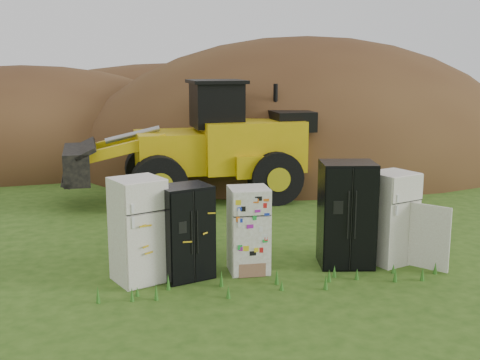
{
  "coord_description": "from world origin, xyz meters",
  "views": [
    {
      "loc": [
        -2.92,
        -10.24,
        3.83
      ],
      "look_at": [
        -0.17,
        2.0,
        1.32
      ],
      "focal_mm": 45.0,
      "sensor_mm": 36.0,
      "label": 1
    }
  ],
  "objects": [
    {
      "name": "ground",
      "position": [
        0.0,
        0.0,
        0.0
      ],
      "size": [
        120.0,
        120.0,
        0.0
      ],
      "primitive_type": "plane",
      "color": "#2C4D14",
      "rests_on": "ground"
    },
    {
      "name": "fridge_black_right",
      "position": [
        1.43,
        -0.01,
        0.99
      ],
      "size": [
        1.13,
        1.0,
        1.98
      ],
      "primitive_type": null,
      "rotation": [
        0.0,
        0.0,
        -0.19
      ],
      "color": "black",
      "rests_on": "ground"
    },
    {
      "name": "dirt_mound_right",
      "position": [
        4.47,
        11.32,
        0.0
      ],
      "size": [
        17.2,
        12.62,
        9.4
      ],
      "primitive_type": "ellipsoid",
      "color": "#422615",
      "rests_on": "ground"
    },
    {
      "name": "wheel_loader",
      "position": [
        -0.75,
        6.03,
        1.65
      ],
      "size": [
        6.9,
        2.96,
        3.3
      ],
      "primitive_type": null,
      "rotation": [
        0.0,
        0.0,
        0.03
      ],
      "color": "gold",
      "rests_on": "ground"
    },
    {
      "name": "fridge_open_door",
      "position": [
        2.33,
        -0.04,
        0.88
      ],
      "size": [
        0.99,
        0.96,
        1.76
      ],
      "primitive_type": null,
      "rotation": [
        0.0,
        0.0,
        0.33
      ],
      "color": "white",
      "rests_on": "ground"
    },
    {
      "name": "fridge_black_side",
      "position": [
        -1.62,
        -0.02,
        0.84
      ],
      "size": [
        1.05,
        0.93,
        1.68
      ],
      "primitive_type": null,
      "rotation": [
        0.0,
        0.0,
        0.32
      ],
      "color": "black",
      "rests_on": "ground"
    },
    {
      "name": "dirt_mound_back",
      "position": [
        0.48,
        18.08,
        0.0
      ],
      "size": [
        20.46,
        13.64,
        7.41
      ],
      "primitive_type": "ellipsoid",
      "color": "#422615",
      "rests_on": "ground"
    },
    {
      "name": "fridge_sticker",
      "position": [
        -0.45,
        0.03,
        0.79
      ],
      "size": [
        0.73,
        0.67,
        1.58
      ],
      "primitive_type": null,
      "rotation": [
        0.0,
        0.0,
        -0.03
      ],
      "color": "white",
      "rests_on": "ground"
    },
    {
      "name": "fridge_leftmost",
      "position": [
        -2.44,
        -0.01,
        0.92
      ],
      "size": [
        1.04,
        1.03,
        1.84
      ],
      "primitive_type": null,
      "rotation": [
        0.0,
        0.0,
        0.38
      ],
      "color": "white",
      "rests_on": "ground"
    },
    {
      "name": "dirt_mound_left",
      "position": [
        -6.05,
        15.11,
        0.0
      ],
      "size": [
        16.34,
        12.26,
        7.27
      ],
      "primitive_type": "ellipsoid",
      "color": "#422615",
      "rests_on": "ground"
    }
  ]
}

